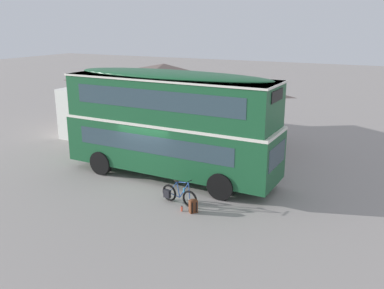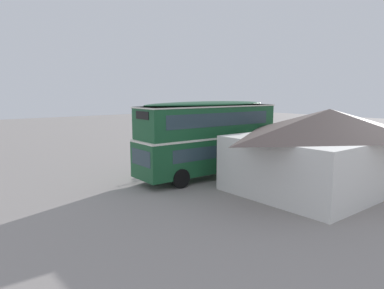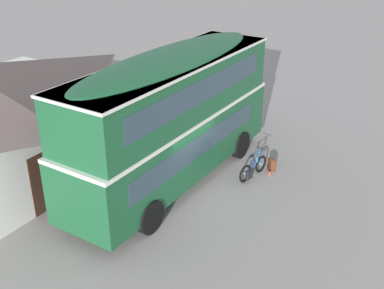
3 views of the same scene
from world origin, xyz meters
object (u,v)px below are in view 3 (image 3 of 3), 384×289
object	(u,v)px
backpack_on_ground	(272,164)
water_bottle_red_squeeze	(270,174)
double_decker_bus	(173,114)
touring_bicycle	(253,169)

from	to	relation	value
backpack_on_ground	water_bottle_red_squeeze	world-z (taller)	backpack_on_ground
water_bottle_red_squeeze	backpack_on_ground	bearing A→B (deg)	13.73
double_decker_bus	water_bottle_red_squeeze	xyz separation A→B (m)	(2.12, -2.91, -2.54)
backpack_on_ground	water_bottle_red_squeeze	distance (m)	0.47
water_bottle_red_squeeze	touring_bicycle	bearing A→B (deg)	131.00
double_decker_bus	backpack_on_ground	bearing A→B (deg)	-47.85
backpack_on_ground	water_bottle_red_squeeze	bearing A→B (deg)	-166.27
double_decker_bus	water_bottle_red_squeeze	size ratio (longest dim) A/B	45.86
touring_bicycle	water_bottle_red_squeeze	bearing A→B (deg)	-49.00
touring_bicycle	backpack_on_ground	bearing A→B (deg)	-25.22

